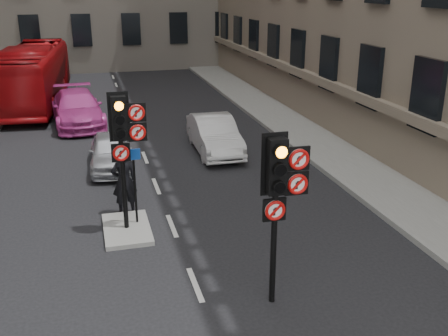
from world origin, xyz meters
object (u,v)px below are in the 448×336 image
car_white (214,135)px  motorcyclist (124,181)px  car_pink (77,108)px  signal_far (124,132)px  bus_red (33,76)px  signal_near (280,184)px  car_silver (111,151)px  motorcycle (125,173)px  info_sign (134,176)px

car_white → motorcyclist: bearing=-127.0°
car_pink → motorcyclist: 10.51m
signal_far → bus_red: 16.89m
signal_near → signal_far: (-2.60, 4.00, 0.12)m
signal_near → car_silver: signal_near is taller
signal_far → car_pink: (-1.24, 11.60, -1.95)m
car_silver → car_white: 4.04m
motorcycle → info_sign: info_sign is taller
car_white → motorcycle: size_ratio=2.31×
car_white → motorcyclist: 6.16m
motorcyclist → bus_red: bearing=-86.3°
bus_red → motorcycle: (3.53, -13.51, -0.99)m
signal_near → car_white: size_ratio=0.85×
bus_red → motorcyclist: (3.39, -15.34, -0.56)m
car_silver → car_pink: car_pink is taller
motorcycle → car_white: bearing=42.4°
motorcyclist → signal_far: bearing=81.3°
car_white → car_pink: bearing=133.2°
motorcyclist → info_sign: (0.21, -0.93, 0.48)m
signal_near → motorcycle: (-2.46, 7.00, -2.04)m
signal_far → car_silver: 5.58m
car_pink → info_sign: info_sign is taller
car_pink → bus_red: bus_red is taller
car_silver → info_sign: info_sign is taller
car_pink → bus_red: size_ratio=0.47×
car_silver → bus_red: (-3.24, 11.33, 0.92)m
motorcycle → info_sign: 2.91m
bus_red → motorcycle: 13.99m
car_pink → motorcycle: 8.71m
car_silver → motorcyclist: 4.02m
car_white → motorcycle: car_white is taller
car_silver → bus_red: bus_red is taller
signal_near → motorcycle: signal_near is taller
car_silver → car_white: size_ratio=0.85×
car_silver → car_pink: size_ratio=0.69×
car_pink → signal_near: bearing=-81.1°
car_silver → bus_red: 11.82m
car_white → motorcyclist: (-3.80, -4.84, 0.29)m
signal_near → car_silver: size_ratio=1.00×
car_white → motorcycle: 4.74m
car_pink → motorcyclist: bearing=-88.2°
signal_far → motorcycle: size_ratio=1.97×
car_pink → car_silver: bearing=-85.3°
signal_near → signal_far: bearing=123.0°
signal_near → bus_red: size_ratio=0.32×
signal_near → car_silver: (-2.75, 9.17, -1.97)m
car_white → car_pink: size_ratio=0.81×
car_white → motorcyclist: size_ratio=2.15×
car_silver → car_pink: bearing=102.2°
signal_near → car_white: bearing=83.2°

